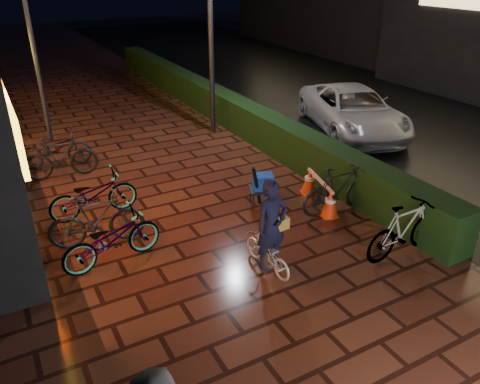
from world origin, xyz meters
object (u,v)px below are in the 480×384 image
van (353,110)px  traffic_barrier (319,192)px  cyclist (270,238)px  cart_assembly (262,184)px

van → traffic_barrier: (-4.01, -3.55, -0.39)m
van → cyclist: 8.18m
cyclist → traffic_barrier: bearing=34.4°
cyclist → cart_assembly: bearing=61.6°
cyclist → van: bearing=39.0°
cyclist → traffic_barrier: (2.34, 1.60, -0.35)m
traffic_barrier → cart_assembly: size_ratio=1.35×
van → cart_assembly: van is taller
traffic_barrier → cart_assembly: (-1.21, 0.50, 0.27)m
cyclist → cart_assembly: size_ratio=1.58×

